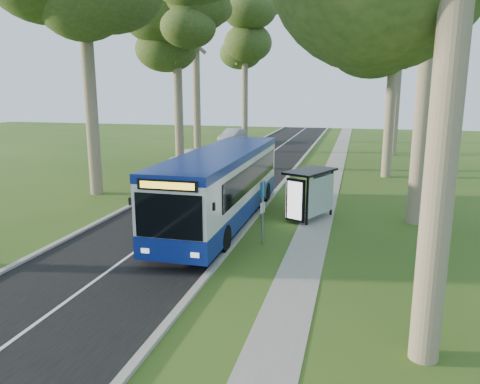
# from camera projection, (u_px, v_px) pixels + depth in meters

# --- Properties ---
(ground) EXTENTS (120.00, 120.00, 0.00)m
(ground) POSITION_uv_depth(u_px,v_px,m) (228.00, 251.00, 18.35)
(ground) COLOR #2A4E18
(ground) RESTS_ON ground
(road) EXTENTS (7.00, 100.00, 0.02)m
(road) POSITION_uv_depth(u_px,v_px,m) (217.00, 193.00, 28.64)
(road) COLOR black
(road) RESTS_ON ground
(kerb_east) EXTENTS (0.25, 100.00, 0.12)m
(kerb_east) POSITION_uv_depth(u_px,v_px,m) (273.00, 195.00, 27.80)
(kerb_east) COLOR #9E9B93
(kerb_east) RESTS_ON ground
(kerb_west) EXTENTS (0.25, 100.00, 0.12)m
(kerb_west) POSITION_uv_depth(u_px,v_px,m) (164.00, 189.00, 29.47)
(kerb_west) COLOR #9E9B93
(kerb_west) RESTS_ON ground
(centre_line) EXTENTS (0.12, 100.00, 0.00)m
(centre_line) POSITION_uv_depth(u_px,v_px,m) (217.00, 192.00, 28.64)
(centre_line) COLOR white
(centre_line) RESTS_ON road
(footpath) EXTENTS (1.50, 100.00, 0.02)m
(footpath) POSITION_uv_depth(u_px,v_px,m) (324.00, 199.00, 27.09)
(footpath) COLOR gray
(footpath) RESTS_ON ground
(bus) EXTENTS (2.75, 12.98, 3.44)m
(bus) POSITION_uv_depth(u_px,v_px,m) (222.00, 186.00, 21.89)
(bus) COLOR silver
(bus) RESTS_ON ground
(bus_stop_sign) EXTENTS (0.14, 0.37, 2.67)m
(bus_stop_sign) POSITION_uv_depth(u_px,v_px,m) (263.00, 205.00, 18.84)
(bus_stop_sign) COLOR gray
(bus_stop_sign) RESTS_ON ground
(bus_shelter) EXTENTS (2.54, 3.17, 2.40)m
(bus_shelter) POSITION_uv_depth(u_px,v_px,m) (312.00, 186.00, 22.30)
(bus_shelter) COLOR black
(bus_shelter) RESTS_ON ground
(litter_bin) EXTENTS (0.53, 0.53, 0.92)m
(litter_bin) POSITION_uv_depth(u_px,v_px,m) (292.00, 208.00, 23.22)
(litter_bin) COLOR black
(litter_bin) RESTS_ON ground
(car_white) EXTENTS (2.90, 4.49, 1.42)m
(car_white) POSITION_uv_depth(u_px,v_px,m) (190.00, 157.00, 38.82)
(car_white) COLOR silver
(car_white) RESTS_ON ground
(car_silver) EXTENTS (2.38, 5.25, 1.67)m
(car_silver) POSITION_uv_depth(u_px,v_px,m) (233.00, 136.00, 54.18)
(car_silver) COLOR #9B9EA2
(car_silver) RESTS_ON ground
(tree_west_c) EXTENTS (5.20, 5.20, 15.57)m
(tree_west_c) POSITION_uv_depth(u_px,v_px,m) (176.00, 16.00, 35.03)
(tree_west_c) COLOR #7A6B56
(tree_west_c) RESTS_ON ground
(tree_west_d) EXTENTS (5.20, 5.20, 17.89)m
(tree_west_d) POSITION_uv_depth(u_px,v_px,m) (195.00, 14.00, 44.60)
(tree_west_d) COLOR #7A6B56
(tree_west_d) RESTS_ON ground
(tree_west_e) EXTENTS (5.20, 5.20, 16.77)m
(tree_west_e) POSITION_uv_depth(u_px,v_px,m) (245.00, 33.00, 53.65)
(tree_west_e) COLOR #7A6B56
(tree_west_e) RESTS_ON ground
(tree_east_c) EXTENTS (5.20, 5.20, 14.85)m
(tree_east_c) POSITION_uv_depth(u_px,v_px,m) (396.00, 16.00, 31.37)
(tree_east_c) COLOR #7A6B56
(tree_east_c) RESTS_ON ground
(tree_east_d) EXTENTS (5.20, 5.20, 15.91)m
(tree_east_d) POSITION_uv_depth(u_px,v_px,m) (401.00, 26.00, 42.27)
(tree_east_d) COLOR #7A6B56
(tree_east_d) RESTS_ON ground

